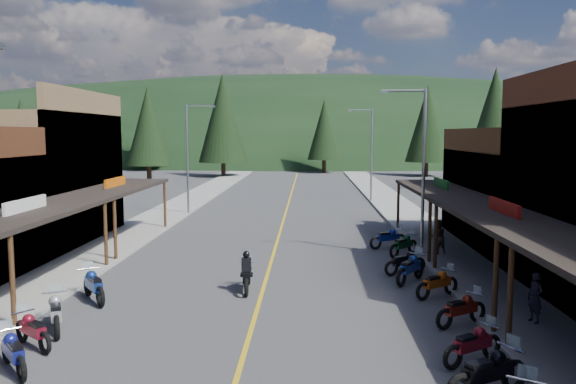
# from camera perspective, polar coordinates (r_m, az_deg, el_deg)

# --- Properties ---
(ground) EXTENTS (220.00, 220.00, 0.00)m
(ground) POSITION_cam_1_polar(r_m,az_deg,el_deg) (19.43, -3.16, -11.83)
(ground) COLOR #38383A
(ground) RESTS_ON ground
(centerline) EXTENTS (0.15, 90.00, 0.01)m
(centerline) POSITION_cam_1_polar(r_m,az_deg,el_deg) (38.91, -0.44, -2.78)
(centerline) COLOR gold
(centerline) RESTS_ON ground
(sidewalk_west) EXTENTS (3.40, 94.00, 0.15)m
(sidewalk_west) POSITION_cam_1_polar(r_m,az_deg,el_deg) (40.24, -12.92, -2.54)
(sidewalk_west) COLOR gray
(sidewalk_west) RESTS_ON ground
(sidewalk_east) EXTENTS (3.40, 94.00, 0.15)m
(sidewalk_east) POSITION_cam_1_polar(r_m,az_deg,el_deg) (39.48, 12.30, -2.69)
(sidewalk_east) COLOR gray
(sidewalk_east) RESTS_ON ground
(shop_west_3) EXTENTS (10.90, 10.20, 8.20)m
(shop_west_3) POSITION_cam_1_polar(r_m,az_deg,el_deg) (33.61, -25.37, 1.28)
(shop_west_3) COLOR brown
(shop_west_3) RESTS_ON ground
(shop_east_3) EXTENTS (10.90, 10.20, 6.20)m
(shop_east_3) POSITION_cam_1_polar(r_m,az_deg,el_deg) (32.23, 24.02, -0.60)
(shop_east_3) COLOR #4C2D16
(shop_east_3) RESTS_ON ground
(streetlight_1) EXTENTS (2.16, 0.18, 8.00)m
(streetlight_1) POSITION_cam_1_polar(r_m,az_deg,el_deg) (41.36, -10.00, 3.85)
(streetlight_1) COLOR gray
(streetlight_1) RESTS_ON ground
(streetlight_2) EXTENTS (2.16, 0.18, 8.00)m
(streetlight_2) POSITION_cam_1_polar(r_m,az_deg,el_deg) (26.96, 13.31, 2.68)
(streetlight_2) COLOR gray
(streetlight_2) RESTS_ON ground
(streetlight_3) EXTENTS (2.16, 0.18, 8.00)m
(streetlight_3) POSITION_cam_1_polar(r_m,az_deg,el_deg) (48.72, 8.32, 4.19)
(streetlight_3) COLOR gray
(streetlight_3) RESTS_ON ground
(ridge_hill) EXTENTS (310.00, 140.00, 60.00)m
(ridge_hill) POSITION_cam_1_polar(r_m,az_deg,el_deg) (153.54, 1.50, 3.78)
(ridge_hill) COLOR black
(ridge_hill) RESTS_ON ground
(pine_0) EXTENTS (5.04, 5.04, 11.00)m
(pine_0) POSITION_cam_1_polar(r_m,az_deg,el_deg) (90.60, -25.42, 5.76)
(pine_0) COLOR black
(pine_0) RESTS_ON ground
(pine_1) EXTENTS (5.88, 5.88, 12.50)m
(pine_1) POSITION_cam_1_polar(r_m,az_deg,el_deg) (92.09, -14.17, 6.62)
(pine_1) COLOR black
(pine_1) RESTS_ON ground
(pine_2) EXTENTS (6.72, 6.72, 14.00)m
(pine_2) POSITION_cam_1_polar(r_m,az_deg,el_deg) (77.34, -6.64, 7.48)
(pine_2) COLOR black
(pine_2) RESTS_ON ground
(pine_3) EXTENTS (5.04, 5.04, 11.00)m
(pine_3) POSITION_cam_1_polar(r_m,az_deg,el_deg) (84.45, 3.71, 6.35)
(pine_3) COLOR black
(pine_3) RESTS_ON ground
(pine_4) EXTENTS (5.88, 5.88, 12.50)m
(pine_4) POSITION_cam_1_polar(r_m,az_deg,el_deg) (80.09, 13.96, 6.75)
(pine_4) COLOR black
(pine_4) RESTS_ON ground
(pine_5) EXTENTS (6.72, 6.72, 14.00)m
(pine_5) POSITION_cam_1_polar(r_m,az_deg,el_deg) (96.02, 21.95, 6.79)
(pine_5) COLOR black
(pine_5) RESTS_ON ground
(pine_7) EXTENTS (5.88, 5.88, 12.50)m
(pine_7) POSITION_cam_1_polar(r_m,az_deg,el_deg) (100.27, -17.63, 6.46)
(pine_7) COLOR black
(pine_7) RESTS_ON ground
(pine_8) EXTENTS (4.48, 4.48, 10.00)m
(pine_8) POSITION_cam_1_polar(r_m,az_deg,el_deg) (63.05, -20.07, 5.67)
(pine_8) COLOR black
(pine_8) RESTS_ON ground
(pine_9) EXTENTS (4.93, 4.93, 10.80)m
(pine_9) POSITION_cam_1_polar(r_m,az_deg,el_deg) (67.21, 21.62, 5.95)
(pine_9) COLOR black
(pine_9) RESTS_ON ground
(pine_10) EXTENTS (5.38, 5.38, 11.60)m
(pine_10) POSITION_cam_1_polar(r_m,az_deg,el_deg) (71.21, -14.03, 6.50)
(pine_10) COLOR black
(pine_10) RESTS_ON ground
(pine_11) EXTENTS (5.82, 5.82, 12.40)m
(pine_11) POSITION_cam_1_polar(r_m,az_deg,el_deg) (59.31, 20.23, 6.83)
(pine_11) COLOR black
(pine_11) RESTS_ON ground
(bike_west_5) EXTENTS (1.83, 1.96, 1.15)m
(bike_west_5) POSITION_cam_1_polar(r_m,az_deg,el_deg) (15.99, -26.13, -14.26)
(bike_west_5) COLOR navy
(bike_west_5) RESTS_ON ground
(bike_west_6) EXTENTS (1.93, 1.74, 1.12)m
(bike_west_6) POSITION_cam_1_polar(r_m,az_deg,el_deg) (17.47, -24.52, -12.51)
(bike_west_6) COLOR maroon
(bike_west_6) RESTS_ON ground
(bike_west_7) EXTENTS (1.65, 2.31, 1.27)m
(bike_west_7) POSITION_cam_1_polar(r_m,az_deg,el_deg) (18.58, -22.53, -11.08)
(bike_west_7) COLOR #A7A7AD
(bike_west_7) RESTS_ON ground
(bike_west_8) EXTENTS (1.95, 2.28, 1.30)m
(bike_west_8) POSITION_cam_1_polar(r_m,az_deg,el_deg) (21.20, -19.14, -8.81)
(bike_west_8) COLOR navy
(bike_west_8) RESTS_ON ground
(bike_east_5) EXTENTS (2.40, 1.78, 1.32)m
(bike_east_5) POSITION_cam_1_polar(r_m,az_deg,el_deg) (13.89, 19.65, -16.73)
(bike_east_5) COLOR black
(bike_east_5) RESTS_ON ground
(bike_east_6) EXTENTS (2.05, 1.64, 1.15)m
(bike_east_6) POSITION_cam_1_polar(r_m,az_deg,el_deg) (15.69, 18.27, -14.33)
(bike_east_6) COLOR maroon
(bike_east_6) RESTS_ON ground
(bike_east_7) EXTENTS (2.06, 1.63, 1.15)m
(bike_east_7) POSITION_cam_1_polar(r_m,az_deg,el_deg) (18.47, 17.21, -11.18)
(bike_east_7) COLOR #63170D
(bike_east_7) RESTS_ON ground
(bike_east_8) EXTENTS (2.05, 1.71, 1.16)m
(bike_east_8) POSITION_cam_1_polar(r_m,az_deg,el_deg) (21.27, 14.93, -8.82)
(bike_east_8) COLOR #A8410C
(bike_east_8) RESTS_ON ground
(bike_east_9) EXTENTS (1.92, 2.28, 1.29)m
(bike_east_9) POSITION_cam_1_polar(r_m,az_deg,el_deg) (23.06, 12.34, -7.43)
(bike_east_9) COLOR navy
(bike_east_9) RESTS_ON ground
(bike_east_10) EXTENTS (2.11, 1.55, 1.16)m
(bike_east_10) POSITION_cam_1_polar(r_m,az_deg,el_deg) (24.32, 11.84, -6.88)
(bike_east_10) COLOR black
(bike_east_10) RESTS_ON ground
(bike_east_11) EXTENTS (2.01, 2.06, 1.23)m
(bike_east_11) POSITION_cam_1_polar(r_m,az_deg,el_deg) (27.86, 11.67, -5.15)
(bike_east_11) COLOR #0C3D1D
(bike_east_11) RESTS_ON ground
(bike_east_12) EXTENTS (2.24, 1.60, 1.23)m
(bike_east_12) POSITION_cam_1_polar(r_m,az_deg,el_deg) (29.52, 10.15, -4.50)
(bike_east_12) COLOR navy
(bike_east_12) RESTS_ON ground
(rider_on_bike) EXTENTS (0.86, 2.15, 1.60)m
(rider_on_bike) POSITION_cam_1_polar(r_m,az_deg,el_deg) (21.39, -4.19, -8.37)
(rider_on_bike) COLOR black
(rider_on_bike) RESTS_ON ground
(pedestrian_east_a) EXTENTS (0.55, 0.67, 1.56)m
(pedestrian_east_a) POSITION_cam_1_polar(r_m,az_deg,el_deg) (19.06, 23.81, -9.77)
(pedestrian_east_a) COLOR #221E2D
(pedestrian_east_a) RESTS_ON sidewalk_east
(pedestrian_east_b) EXTENTS (0.93, 0.71, 1.69)m
(pedestrian_east_b) POSITION_cam_1_polar(r_m,az_deg,el_deg) (27.90, 14.97, -4.43)
(pedestrian_east_b) COLOR brown
(pedestrian_east_b) RESTS_ON sidewalk_east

